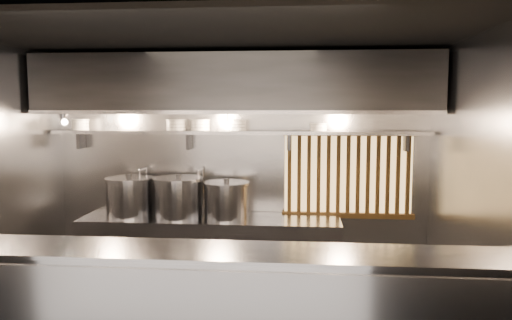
% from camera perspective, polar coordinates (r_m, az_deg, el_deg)
% --- Properties ---
extents(ceiling, '(4.50, 4.50, 0.00)m').
position_cam_1_polar(ceiling, '(4.59, -4.35, 13.89)').
color(ceiling, black).
rests_on(ceiling, wall_back).
extents(wall_back, '(4.50, 0.00, 4.50)m').
position_cam_1_polar(wall_back, '(6.08, -1.88, -1.26)').
color(wall_back, gray).
rests_on(wall_back, floor).
extents(wall_right, '(0.00, 3.00, 3.00)m').
position_cam_1_polar(wall_right, '(4.79, 23.47, -3.74)').
color(wall_right, gray).
rests_on(wall_right, floor).
extents(cooking_bench, '(3.00, 0.70, 0.90)m').
position_cam_1_polar(cooking_bench, '(5.96, -5.21, -10.77)').
color(cooking_bench, gray).
rests_on(cooking_bench, floor).
extents(bowl_shelf, '(4.40, 0.34, 0.04)m').
position_cam_1_polar(bowl_shelf, '(5.86, -2.11, 3.17)').
color(bowl_shelf, gray).
rests_on(bowl_shelf, wall_back).
extents(exhaust_hood, '(4.40, 0.81, 0.65)m').
position_cam_1_polar(exhaust_hood, '(5.64, -2.43, 8.60)').
color(exhaust_hood, '#2D2D30').
rests_on(exhaust_hood, ceiling).
extents(wood_screen, '(1.56, 0.09, 1.04)m').
position_cam_1_polar(wood_screen, '(6.01, 10.46, -1.63)').
color(wood_screen, '#FFC772').
rests_on(wood_screen, wall_back).
extents(faucet_left, '(0.04, 0.30, 0.50)m').
position_cam_1_polar(faucet_left, '(6.21, -12.62, -2.12)').
color(faucet_left, silver).
rests_on(faucet_left, wall_back).
extents(faucet_right, '(0.04, 0.30, 0.50)m').
position_cam_1_polar(faucet_right, '(6.03, -6.28, -2.24)').
color(faucet_right, silver).
rests_on(faucet_right, wall_back).
extents(heat_lamp, '(0.25, 0.35, 0.20)m').
position_cam_1_polar(heat_lamp, '(5.96, -21.21, 4.62)').
color(heat_lamp, gray).
rests_on(heat_lamp, exhaust_hood).
extents(pendant_bulb, '(0.09, 0.09, 0.19)m').
position_cam_1_polar(pendant_bulb, '(5.75, -3.26, 3.93)').
color(pendant_bulb, '#2D2D30').
rests_on(pendant_bulb, exhaust_hood).
extents(stock_pot_left, '(0.62, 0.62, 0.49)m').
position_cam_1_polar(stock_pot_left, '(6.05, -14.26, -4.07)').
color(stock_pot_left, gray).
rests_on(stock_pot_left, cooking_bench).
extents(stock_pot_mid, '(0.77, 0.77, 0.50)m').
position_cam_1_polar(stock_pot_mid, '(5.87, -8.87, -4.22)').
color(stock_pot_mid, gray).
rests_on(stock_pot_mid, cooking_bench).
extents(stock_pot_right, '(0.56, 0.56, 0.46)m').
position_cam_1_polar(stock_pot_right, '(5.75, -3.38, -4.59)').
color(stock_pot_right, gray).
rests_on(stock_pot_right, cooking_bench).
extents(bowl_stack_0, '(0.22, 0.22, 0.13)m').
position_cam_1_polar(bowl_stack_0, '(6.39, -19.43, 3.85)').
color(bowl_stack_0, white).
rests_on(bowl_stack_0, bowl_shelf).
extents(bowl_stack_1, '(0.24, 0.24, 0.13)m').
position_cam_1_polar(bowl_stack_1, '(5.99, -9.11, 3.99)').
color(bowl_stack_1, white).
rests_on(bowl_stack_1, bowl_shelf).
extents(bowl_stack_2, '(0.24, 0.24, 0.13)m').
position_cam_1_polar(bowl_stack_2, '(5.93, -6.39, 4.01)').
color(bowl_stack_2, white).
rests_on(bowl_stack_2, bowl_shelf).
extents(bowl_stack_3, '(0.22, 0.22, 0.13)m').
position_cam_1_polar(bowl_stack_3, '(5.86, -2.11, 4.02)').
color(bowl_stack_3, white).
rests_on(bowl_stack_3, bowl_shelf).
extents(bowl_stack_4, '(0.21, 0.21, 0.09)m').
position_cam_1_polar(bowl_stack_4, '(5.81, 7.17, 3.77)').
color(bowl_stack_4, white).
rests_on(bowl_stack_4, bowl_shelf).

